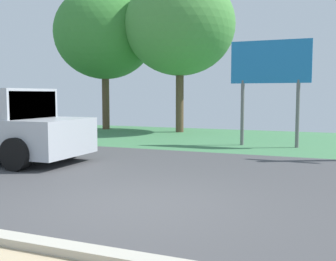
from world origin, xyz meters
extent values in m
cube|color=#424244|center=(0.00, 2.00, -0.05)|extent=(40.00, 8.00, 0.10)
cube|color=#40794C|center=(0.00, 10.00, -0.05)|extent=(40.00, 8.00, 0.10)
cube|color=#B2AD9E|center=(0.00, -2.00, 0.05)|extent=(40.00, 0.24, 0.10)
cube|color=#ADB2BA|center=(-4.93, 2.58, 1.43)|extent=(1.80, 1.84, 0.90)
cube|color=#2D3842|center=(-4.08, 2.58, 1.43)|extent=(0.10, 1.70, 0.77)
cylinder|color=black|center=(-3.73, 3.58, 0.38)|extent=(0.76, 0.28, 0.76)
cylinder|color=black|center=(-3.73, 1.58, 0.38)|extent=(0.76, 0.28, 0.76)
cylinder|color=slate|center=(0.08, 8.15, 1.10)|extent=(0.12, 0.12, 2.20)
cylinder|color=slate|center=(1.88, 8.15, 1.10)|extent=(0.12, 0.12, 2.20)
cube|color=#1E72B2|center=(0.98, 8.15, 2.80)|extent=(2.60, 0.10, 1.40)
cylinder|color=brown|center=(-7.53, 11.96, 1.58)|extent=(0.36, 0.36, 3.15)
ellipsoid|color=#387F33|center=(-7.53, 11.96, 4.72)|extent=(4.94, 4.94, 4.49)
cylinder|color=brown|center=(-3.55, 11.82, 1.63)|extent=(0.36, 0.36, 3.25)
ellipsoid|color=#478C3D|center=(-3.55, 11.82, 4.83)|extent=(4.97, 4.97, 4.51)
camera|label=1|loc=(2.86, -5.55, 1.74)|focal=43.14mm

